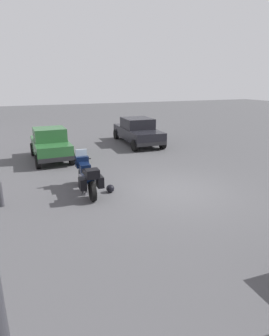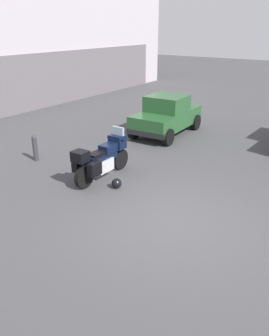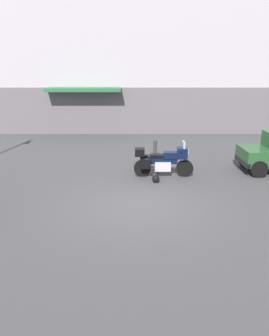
# 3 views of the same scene
# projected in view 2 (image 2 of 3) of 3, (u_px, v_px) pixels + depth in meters

# --- Properties ---
(ground_plane) EXTENTS (80.00, 80.00, 0.00)m
(ground_plane) POSITION_uv_depth(u_px,v_px,m) (174.00, 223.00, 7.79)
(ground_plane) COLOR #424244
(motorcycle) EXTENTS (2.26, 0.76, 1.36)m
(motorcycle) POSITION_uv_depth(u_px,v_px,m) (102.00, 158.00, 9.81)
(motorcycle) COLOR black
(motorcycle) RESTS_ON ground
(helmet) EXTENTS (0.28, 0.28, 0.28)m
(helmet) POSITION_uv_depth(u_px,v_px,m) (117.00, 183.00, 9.39)
(helmet) COLOR black
(helmet) RESTS_ON ground
(car_compact_side) EXTENTS (3.51, 1.79, 1.56)m
(car_compact_side) POSITION_uv_depth(u_px,v_px,m) (167.00, 115.00, 13.80)
(car_compact_side) COLOR #235128
(car_compact_side) RESTS_ON ground
(bollard_curbside) EXTENTS (0.16, 0.16, 0.85)m
(bollard_curbside) POSITION_uv_depth(u_px,v_px,m) (35.00, 147.00, 11.19)
(bollard_curbside) COLOR #333338
(bollard_curbside) RESTS_ON ground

